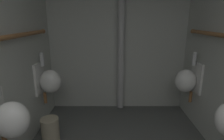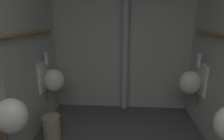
% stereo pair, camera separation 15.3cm
% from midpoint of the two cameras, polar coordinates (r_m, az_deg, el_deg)
% --- Properties ---
extents(wall_back, '(2.40, 0.06, 2.52)m').
position_cam_midpoint_polar(wall_back, '(3.13, 4.55, 10.26)').
color(wall_back, '#B5B8B0').
rests_on(wall_back, ground).
extents(urinal_left_mid, '(0.32, 0.30, 0.76)m').
position_cam_midpoint_polar(urinal_left_mid, '(1.94, -27.22, -12.28)').
color(urinal_left_mid, white).
extents(urinal_left_far, '(0.32, 0.30, 0.76)m').
position_cam_midpoint_polar(urinal_left_far, '(2.81, -16.38, -2.84)').
color(urinal_left_far, white).
extents(urinal_right_far, '(0.32, 0.30, 0.76)m').
position_cam_midpoint_polar(urinal_right_far, '(2.85, 24.76, -3.40)').
color(urinal_right_far, white).
extents(standpipe_back_wall, '(0.11, 0.11, 2.47)m').
position_cam_midpoint_polar(standpipe_back_wall, '(3.02, 5.63, 10.06)').
color(standpipe_back_wall, '#B2B2B2').
rests_on(standpipe_back_wall, ground).
extents(waste_bin, '(0.22, 0.22, 0.34)m').
position_cam_midpoint_polar(waste_bin, '(2.61, -16.43, -16.87)').
color(waste_bin, '#9E937A').
rests_on(waste_bin, ground).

